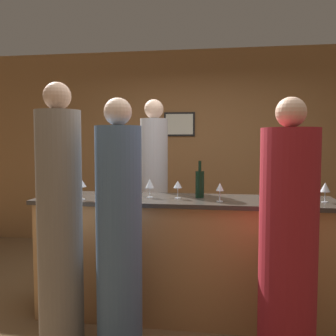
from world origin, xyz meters
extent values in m
plane|color=brown|center=(0.00, 0.00, 0.00)|extent=(14.00, 14.00, 0.00)
cube|color=olive|center=(0.00, 2.24, 1.40)|extent=(8.00, 0.06, 2.80)
cube|color=black|center=(-0.30, 2.19, 1.75)|extent=(0.44, 0.02, 0.34)
cube|color=silver|center=(-0.30, 2.18, 1.75)|extent=(0.39, 0.00, 0.29)
cube|color=#B27F4C|center=(0.00, 0.00, 0.49)|extent=(2.46, 0.58, 0.98)
cube|color=#332D28|center=(0.00, 0.00, 1.00)|extent=(2.52, 0.64, 0.04)
cylinder|color=#B2B2B7|center=(-0.38, 0.66, 0.87)|extent=(0.28, 0.28, 1.74)
sphere|color=beige|center=(-0.38, 0.66, 1.84)|extent=(0.20, 0.20, 0.20)
cylinder|color=maroon|center=(0.74, -0.71, 0.79)|extent=(0.37, 0.37, 1.59)
sphere|color=tan|center=(0.74, -0.71, 1.68)|extent=(0.19, 0.19, 0.19)
cylinder|color=#4C6B93|center=(-0.39, -0.65, 0.80)|extent=(0.32, 0.32, 1.61)
sphere|color=beige|center=(-0.39, -0.65, 1.71)|extent=(0.19, 0.19, 0.19)
cylinder|color=gray|center=(-0.81, -0.69, 0.86)|extent=(0.31, 0.31, 1.72)
sphere|color=tan|center=(-0.81, -0.69, 1.81)|extent=(0.19, 0.19, 0.19)
cylinder|color=black|center=(0.13, 0.07, 1.13)|extent=(0.08, 0.08, 0.23)
cylinder|color=black|center=(0.13, 0.07, 1.29)|extent=(0.03, 0.03, 0.09)
cylinder|color=#9E9993|center=(0.82, 0.13, 1.11)|extent=(0.16, 0.16, 0.19)
cylinder|color=silver|center=(0.81, -0.03, 1.02)|extent=(0.05, 0.05, 0.00)
cylinder|color=silver|center=(0.81, -0.03, 1.07)|extent=(0.01, 0.01, 0.09)
cone|color=silver|center=(0.81, -0.03, 1.14)|extent=(0.07, 0.07, 0.06)
cylinder|color=silver|center=(1.13, -0.04, 1.02)|extent=(0.05, 0.05, 0.00)
cylinder|color=silver|center=(1.13, -0.04, 1.06)|extent=(0.01, 0.01, 0.08)
cone|color=silver|center=(1.13, -0.04, 1.14)|extent=(0.08, 0.08, 0.08)
cylinder|color=silver|center=(-0.30, 0.00, 1.02)|extent=(0.05, 0.05, 0.00)
cylinder|color=silver|center=(-0.30, 0.00, 1.06)|extent=(0.01, 0.01, 0.08)
cone|color=silver|center=(-0.30, 0.00, 1.14)|extent=(0.08, 0.08, 0.08)
cylinder|color=silver|center=(0.30, -0.14, 1.02)|extent=(0.05, 0.05, 0.00)
cylinder|color=silver|center=(0.30, -0.14, 1.07)|extent=(0.01, 0.01, 0.08)
cone|color=silver|center=(0.30, -0.14, 1.14)|extent=(0.06, 0.06, 0.06)
cylinder|color=silver|center=(-0.05, -0.02, 1.02)|extent=(0.05, 0.05, 0.00)
cylinder|color=silver|center=(-0.05, -0.02, 1.07)|extent=(0.01, 0.01, 0.09)
cone|color=silver|center=(-0.05, -0.02, 1.14)|extent=(0.07, 0.07, 0.06)
cylinder|color=silver|center=(-0.83, -0.20, 1.02)|extent=(0.05, 0.05, 0.00)
cylinder|color=silver|center=(-0.83, -0.20, 1.08)|extent=(0.01, 0.01, 0.10)
cone|color=silver|center=(-0.83, -0.20, 1.16)|extent=(0.08, 0.08, 0.06)
camera|label=1|loc=(0.33, -3.14, 1.50)|focal=40.00mm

